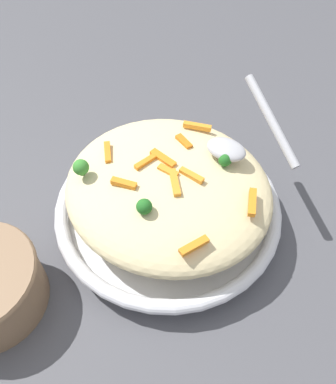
% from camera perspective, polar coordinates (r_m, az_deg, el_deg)
% --- Properties ---
extents(ground_plane, '(2.40, 2.40, 0.00)m').
position_cam_1_polar(ground_plane, '(0.60, -0.00, -3.89)').
color(ground_plane, '#4C4C51').
extents(serving_bowl, '(0.33, 0.33, 0.04)m').
position_cam_1_polar(serving_bowl, '(0.58, -0.00, -2.55)').
color(serving_bowl, silver).
rests_on(serving_bowl, ground_plane).
extents(pasta_mound, '(0.29, 0.27, 0.07)m').
position_cam_1_polar(pasta_mound, '(0.54, -0.00, 0.64)').
color(pasta_mound, beige).
rests_on(pasta_mound, serving_bowl).
extents(carrot_piece_0, '(0.03, 0.04, 0.01)m').
position_cam_1_polar(carrot_piece_0, '(0.50, 1.01, 1.38)').
color(carrot_piece_0, orange).
rests_on(carrot_piece_0, pasta_mound).
extents(carrot_piece_1, '(0.04, 0.02, 0.01)m').
position_cam_1_polar(carrot_piece_1, '(0.53, -0.74, 4.94)').
color(carrot_piece_1, orange).
rests_on(carrot_piece_1, pasta_mound).
extents(carrot_piece_2, '(0.04, 0.02, 0.01)m').
position_cam_1_polar(carrot_piece_2, '(0.50, -6.53, 1.27)').
color(carrot_piece_2, orange).
rests_on(carrot_piece_2, pasta_mound).
extents(carrot_piece_3, '(0.04, 0.02, 0.01)m').
position_cam_1_polar(carrot_piece_3, '(0.59, 4.33, 9.63)').
color(carrot_piece_3, orange).
rests_on(carrot_piece_3, pasta_mound).
extents(carrot_piece_4, '(0.02, 0.04, 0.01)m').
position_cam_1_polar(carrot_piece_4, '(0.50, 12.31, -1.47)').
color(carrot_piece_4, orange).
rests_on(carrot_piece_4, pasta_mound).
extents(carrot_piece_5, '(0.03, 0.01, 0.01)m').
position_cam_1_polar(carrot_piece_5, '(0.51, -0.42, 3.25)').
color(carrot_piece_5, orange).
rests_on(carrot_piece_5, pasta_mound).
extents(carrot_piece_6, '(0.03, 0.04, 0.01)m').
position_cam_1_polar(carrot_piece_6, '(0.45, 3.86, -7.90)').
color(carrot_piece_6, orange).
rests_on(carrot_piece_6, pasta_mound).
extents(carrot_piece_7, '(0.03, 0.03, 0.01)m').
position_cam_1_polar(carrot_piece_7, '(0.55, -8.89, 5.80)').
color(carrot_piece_7, orange).
rests_on(carrot_piece_7, pasta_mound).
extents(carrot_piece_8, '(0.04, 0.01, 0.01)m').
position_cam_1_polar(carrot_piece_8, '(0.51, 3.49, 2.48)').
color(carrot_piece_8, orange).
rests_on(carrot_piece_8, pasta_mound).
extents(carrot_piece_9, '(0.03, 0.02, 0.01)m').
position_cam_1_polar(carrot_piece_9, '(0.56, 2.35, 7.41)').
color(carrot_piece_9, orange).
rests_on(carrot_piece_9, pasta_mound).
extents(carrot_piece_10, '(0.02, 0.04, 0.01)m').
position_cam_1_polar(carrot_piece_10, '(0.52, -3.39, 4.30)').
color(carrot_piece_10, orange).
rests_on(carrot_piece_10, pasta_mound).
extents(broccoli_floret_0, '(0.02, 0.02, 0.02)m').
position_cam_1_polar(broccoli_floret_0, '(0.47, -3.53, -2.18)').
color(broccoli_floret_0, '#205B1C').
rests_on(broccoli_floret_0, pasta_mound).
extents(broccoli_floret_1, '(0.02, 0.02, 0.02)m').
position_cam_1_polar(broccoli_floret_1, '(0.53, 8.42, 4.73)').
color(broccoli_floret_1, '#205B1C').
rests_on(broccoli_floret_1, pasta_mound).
extents(broccoli_floret_2, '(0.02, 0.02, 0.02)m').
position_cam_1_polar(broccoli_floret_2, '(0.53, -12.71, 3.56)').
color(broccoli_floret_2, '#377928').
rests_on(broccoli_floret_2, pasta_mound).
extents(serving_spoon, '(0.13, 0.12, 0.07)m').
position_cam_1_polar(serving_spoon, '(0.54, 10.80, 7.60)').
color(serving_spoon, '#B7B7BC').
rests_on(serving_spoon, pasta_mound).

